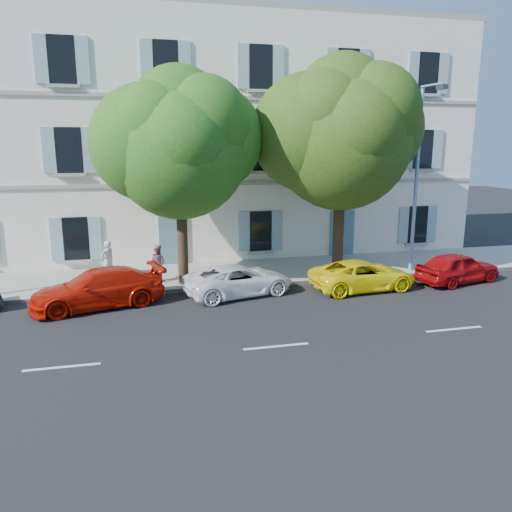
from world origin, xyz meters
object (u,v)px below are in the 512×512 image
object	(u,v)px
car_white_coupe	(239,280)
car_yellow_supercar	(363,275)
tree_left	(179,151)
tree_right	(342,141)
street_lamp	(419,169)
car_red_hatchback	(458,268)
pedestrian_a	(108,261)
pedestrian_b	(157,263)
car_red_coupe	(98,288)

from	to	relation	value
car_white_coupe	car_yellow_supercar	bearing A→B (deg)	-108.99
car_white_coupe	tree_left	world-z (taller)	tree_left
car_white_coupe	tree_right	distance (m)	7.40
car_yellow_supercar	street_lamp	distance (m)	5.60
tree_left	street_lamp	xyz separation A→B (m)	(10.44, -0.36, -0.83)
car_red_hatchback	pedestrian_a	distance (m)	15.01
car_yellow_supercar	pedestrian_a	size ratio (longest dim) A/B	2.49
car_red_hatchback	pedestrian_b	world-z (taller)	pedestrian_b
car_red_hatchback	tree_right	distance (m)	7.40
car_white_coupe	pedestrian_a	xyz separation A→B (m)	(-5.10, 2.82, 0.42)
car_yellow_supercar	pedestrian_b	world-z (taller)	pedestrian_b
car_yellow_supercar	car_red_hatchback	bearing A→B (deg)	-94.25
car_white_coupe	street_lamp	size ratio (longest dim) A/B	0.53
car_red_coupe	tree_right	size ratio (longest dim) A/B	0.53
car_yellow_supercar	pedestrian_a	distance (m)	10.73
car_red_hatchback	car_red_coupe	bearing A→B (deg)	75.38
car_white_coupe	car_yellow_supercar	xyz separation A→B (m)	(5.11, -0.47, -0.00)
car_red_hatchback	tree_left	world-z (taller)	tree_left
car_red_hatchback	pedestrian_a	bearing A→B (deg)	63.56
tree_left	car_yellow_supercar	bearing A→B (deg)	-16.44
car_red_coupe	pedestrian_b	world-z (taller)	pedestrian_b
tree_right	pedestrian_b	distance (m)	9.38
car_yellow_supercar	pedestrian_b	size ratio (longest dim) A/B	2.76
street_lamp	car_red_coupe	bearing A→B (deg)	-173.68
car_yellow_supercar	car_red_hatchback	world-z (taller)	car_red_hatchback
pedestrian_a	car_red_coupe	bearing A→B (deg)	41.99
car_red_hatchback	street_lamp	size ratio (longest dim) A/B	0.48
tree_left	pedestrian_b	world-z (taller)	tree_left
street_lamp	pedestrian_b	xyz separation A→B (m)	(-11.47, 1.02, -3.83)
car_red_coupe	street_lamp	distance (m)	14.43
tree_right	car_red_coupe	bearing A→B (deg)	-169.83
pedestrian_b	tree_left	bearing A→B (deg)	178.85
car_yellow_supercar	tree_left	size ratio (longest dim) A/B	0.51
car_red_coupe	car_red_hatchback	distance (m)	14.89
street_lamp	pedestrian_a	world-z (taller)	street_lamp
car_red_hatchback	tree_right	size ratio (longest dim) A/B	0.43
car_red_hatchback	street_lamp	world-z (taller)	street_lamp
car_red_coupe	tree_right	xyz separation A→B (m)	(10.17, 1.82, 5.29)
car_red_coupe	pedestrian_b	size ratio (longest dim) A/B	3.04
tree_left	tree_right	xyz separation A→B (m)	(6.85, -0.06, 0.38)
car_red_hatchback	pedestrian_b	size ratio (longest dim) A/B	2.47
car_yellow_supercar	street_lamp	xyz separation A→B (m)	(3.31, 1.75, 4.17)
street_lamp	pedestrian_b	bearing A→B (deg)	174.91
car_red_coupe	pedestrian_a	world-z (taller)	pedestrian_a
car_white_coupe	pedestrian_b	size ratio (longest dim) A/B	2.76
pedestrian_a	car_yellow_supercar	bearing A→B (deg)	118.63
car_red_coupe	car_red_hatchback	xyz separation A→B (m)	(14.88, -0.22, -0.03)
tree_left	pedestrian_a	world-z (taller)	tree_left
pedestrian_a	car_red_hatchback	bearing A→B (deg)	123.85
car_yellow_supercar	tree_right	xyz separation A→B (m)	(-0.28, 2.05, 5.38)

